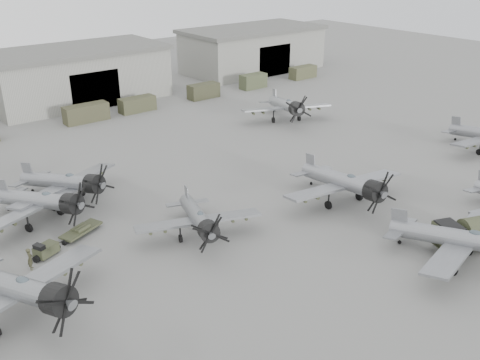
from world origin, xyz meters
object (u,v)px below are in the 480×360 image
object	(u,v)px
aircraft_mid_1	(199,219)
aircraft_far_0	(67,182)
aircraft_mid_0	(18,289)
aircraft_far_1	(287,106)
fuel_tanker	(476,231)
aircraft_mid_2	(347,183)
ground_crew	(30,259)
aircraft_near_1	(466,240)
tug_trailer	(60,242)
aircraft_extra_622	(43,201)

from	to	relation	value
aircraft_mid_1	aircraft_far_0	size ratio (longest dim) A/B	0.90
aircraft_mid_0	aircraft_far_1	distance (m)	50.78
fuel_tanker	aircraft_far_1	bearing A→B (deg)	93.04
aircraft_far_0	aircraft_far_1	size ratio (longest dim) A/B	0.95
aircraft_mid_1	aircraft_mid_2	distance (m)	15.86
aircraft_mid_1	ground_crew	bearing A→B (deg)	-177.99
aircraft_mid_1	aircraft_near_1	bearing A→B (deg)	-28.33
aircraft_mid_0	aircraft_mid_2	xyz separation A→B (m)	(31.49, -1.98, -0.13)
tug_trailer	ground_crew	xyz separation A→B (m)	(-3.14, -1.83, 0.43)
aircraft_far_1	tug_trailer	distance (m)	42.49
aircraft_far_1	fuel_tanker	distance (m)	38.46
aircraft_near_1	aircraft_extra_622	size ratio (longest dim) A/B	1.03
aircraft_mid_1	tug_trailer	world-z (taller)	aircraft_mid_1
fuel_tanker	ground_crew	size ratio (longest dim) A/B	4.21
aircraft_far_1	fuel_tanker	world-z (taller)	aircraft_far_1
tug_trailer	ground_crew	size ratio (longest dim) A/B	3.66
aircraft_mid_2	aircraft_extra_622	size ratio (longest dim) A/B	1.07
aircraft_mid_0	aircraft_mid_1	xyz separation A→B (m)	(16.02, 1.45, -0.48)
aircraft_far_0	tug_trailer	size ratio (longest dim) A/B	1.77
aircraft_near_1	tug_trailer	distance (m)	34.10
aircraft_mid_1	fuel_tanker	xyz separation A→B (m)	(17.75, -16.06, -0.36)
aircraft_mid_1	fuel_tanker	distance (m)	23.94
fuel_tanker	aircraft_mid_2	bearing A→B (deg)	121.48
aircraft_mid_1	ground_crew	size ratio (longest dim) A/B	5.83
aircraft_mid_2	aircraft_far_0	distance (m)	28.07
aircraft_mid_2	fuel_tanker	size ratio (longest dim) A/B	1.65
aircraft_near_1	aircraft_far_1	distance (m)	40.35
aircraft_mid_0	ground_crew	world-z (taller)	aircraft_mid_0
tug_trailer	ground_crew	world-z (taller)	ground_crew
aircraft_mid_0	aircraft_mid_2	size ratio (longest dim) A/B	1.04
aircraft_extra_622	fuel_tanker	size ratio (longest dim) A/B	1.54
aircraft_mid_1	tug_trailer	size ratio (longest dim) A/B	1.59
aircraft_mid_0	aircraft_mid_1	size ratio (longest dim) A/B	1.24
aircraft_far_0	aircraft_near_1	bearing A→B (deg)	-78.41
aircraft_mid_2	aircraft_extra_622	bearing A→B (deg)	158.08
aircraft_mid_2	fuel_tanker	xyz separation A→B (m)	(2.27, -12.64, -0.72)
aircraft_extra_622	aircraft_near_1	bearing A→B (deg)	-71.67
aircraft_mid_2	tug_trailer	distance (m)	27.64
aircraft_near_1	aircraft_extra_622	xyz separation A→B (m)	(-24.15, 28.48, -0.01)
aircraft_near_1	ground_crew	size ratio (longest dim) A/B	6.64
aircraft_mid_1	aircraft_extra_622	bearing A→B (deg)	150.68
aircraft_extra_622	tug_trailer	xyz separation A→B (m)	(-0.66, -5.14, -1.77)
aircraft_mid_1	aircraft_far_0	bearing A→B (deg)	134.36
aircraft_near_1	ground_crew	bearing A→B (deg)	129.72
aircraft_mid_2	aircraft_far_0	size ratio (longest dim) A/B	1.07
aircraft_near_1	aircraft_mid_0	xyz separation A→B (m)	(-30.55, 15.45, 0.23)
tug_trailer	ground_crew	bearing A→B (deg)	-172.56
ground_crew	aircraft_mid_0	bearing A→B (deg)	177.97
aircraft_mid_0	aircraft_far_1	xyz separation A→B (m)	(45.81, 21.90, -0.11)
aircraft_near_1	aircraft_far_0	xyz separation A→B (m)	(-20.75, 31.29, -0.01)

